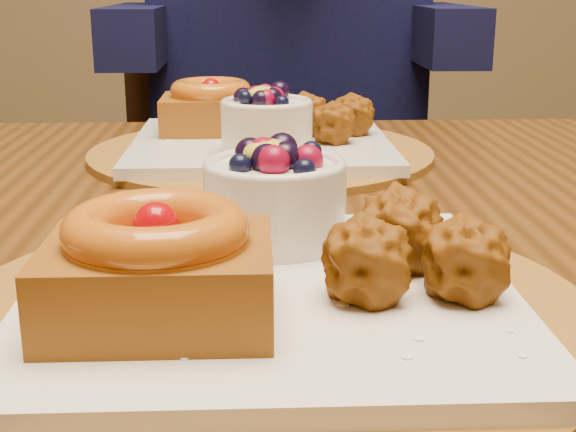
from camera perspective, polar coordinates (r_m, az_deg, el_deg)
The scene contains 4 objects.
dining_table at distance 0.71m, azimuth -1.65°, elevation -5.70°, with size 1.60×0.90×0.76m.
place_setting_near at distance 0.47m, azimuth -1.72°, elevation -3.78°, with size 0.38×0.38×0.09m.
place_setting_far at distance 0.88m, azimuth -2.13°, elevation 5.84°, with size 0.38×0.38×0.09m.
chair_far at distance 1.54m, azimuth -3.76°, elevation -2.40°, with size 0.43×0.43×0.80m.
Camera 1 is at (-0.09, -0.66, 0.95)m, focal length 50.00 mm.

